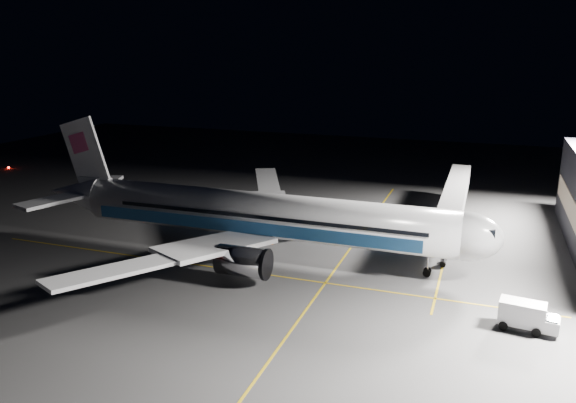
{
  "coord_description": "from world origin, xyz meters",
  "views": [
    {
      "loc": [
        25.62,
        -62.27,
        25.54
      ],
      "look_at": [
        1.77,
        4.55,
        6.0
      ],
      "focal_mm": 35.0,
      "sensor_mm": 36.0,
      "label": 1
    }
  ],
  "objects_px": {
    "service_truck": "(528,316)",
    "baggage_tug": "(280,214)",
    "safety_cone_c": "(324,232)",
    "safety_cone_b": "(272,242)",
    "airliner": "(255,215)",
    "jet_bridge": "(454,200)",
    "safety_cone_a": "(273,238)"
  },
  "relations": [
    {
      "from": "baggage_tug",
      "to": "safety_cone_c",
      "type": "distance_m",
      "value": 9.63
    },
    {
      "from": "service_truck",
      "to": "safety_cone_b",
      "type": "relative_size",
      "value": 9.22
    },
    {
      "from": "baggage_tug",
      "to": "safety_cone_b",
      "type": "bearing_deg",
      "value": -74.0
    },
    {
      "from": "safety_cone_c",
      "to": "safety_cone_a",
      "type": "bearing_deg",
      "value": -141.31
    },
    {
      "from": "service_truck",
      "to": "safety_cone_c",
      "type": "distance_m",
      "value": 32.8
    },
    {
      "from": "baggage_tug",
      "to": "safety_cone_c",
      "type": "height_order",
      "value": "baggage_tug"
    },
    {
      "from": "airliner",
      "to": "safety_cone_c",
      "type": "height_order",
      "value": "airliner"
    },
    {
      "from": "baggage_tug",
      "to": "safety_cone_b",
      "type": "xyz_separation_m",
      "value": [
        2.94,
        -11.18,
        -0.5
      ]
    },
    {
      "from": "safety_cone_c",
      "to": "service_truck",
      "type": "bearing_deg",
      "value": -38.69
    },
    {
      "from": "baggage_tug",
      "to": "jet_bridge",
      "type": "bearing_deg",
      "value": 7.77
    },
    {
      "from": "service_truck",
      "to": "safety_cone_a",
      "type": "distance_m",
      "value": 35.25
    },
    {
      "from": "safety_cone_a",
      "to": "safety_cone_b",
      "type": "xyz_separation_m",
      "value": [
        0.51,
        -1.68,
        0.02
      ]
    },
    {
      "from": "safety_cone_a",
      "to": "service_truck",
      "type": "bearing_deg",
      "value": -26.52
    },
    {
      "from": "airliner",
      "to": "safety_cone_c",
      "type": "relative_size",
      "value": 119.41
    },
    {
      "from": "airliner",
      "to": "baggage_tug",
      "type": "relative_size",
      "value": 25.4
    },
    {
      "from": "airliner",
      "to": "safety_cone_b",
      "type": "distance_m",
      "value": 6.34
    },
    {
      "from": "baggage_tug",
      "to": "safety_cone_c",
      "type": "bearing_deg",
      "value": -28.26
    },
    {
      "from": "jet_bridge",
      "to": "safety_cone_c",
      "type": "xyz_separation_m",
      "value": [
        -16.9,
        -7.62,
        -4.32
      ]
    },
    {
      "from": "airliner",
      "to": "service_truck",
      "type": "relative_size",
      "value": 11.12
    },
    {
      "from": "safety_cone_b",
      "to": "airliner",
      "type": "bearing_deg",
      "value": -100.61
    },
    {
      "from": "airliner",
      "to": "safety_cone_a",
      "type": "height_order",
      "value": "airliner"
    },
    {
      "from": "safety_cone_a",
      "to": "safety_cone_b",
      "type": "distance_m",
      "value": 1.76
    },
    {
      "from": "airliner",
      "to": "jet_bridge",
      "type": "distance_m",
      "value": 29.31
    },
    {
      "from": "service_truck",
      "to": "safety_cone_a",
      "type": "height_order",
      "value": "service_truck"
    },
    {
      "from": "service_truck",
      "to": "safety_cone_c",
      "type": "xyz_separation_m",
      "value": [
        -25.59,
        20.49,
        -1.19
      ]
    },
    {
      "from": "jet_bridge",
      "to": "baggage_tug",
      "type": "height_order",
      "value": "jet_bridge"
    },
    {
      "from": "service_truck",
      "to": "baggage_tug",
      "type": "bearing_deg",
      "value": 151.16
    },
    {
      "from": "safety_cone_b",
      "to": "safety_cone_c",
      "type": "xyz_separation_m",
      "value": [
        5.43,
        6.44,
        -0.04
      ]
    },
    {
      "from": "safety_cone_b",
      "to": "service_truck",
      "type": "bearing_deg",
      "value": -24.37
    },
    {
      "from": "airliner",
      "to": "safety_cone_a",
      "type": "bearing_deg",
      "value": 87.59
    },
    {
      "from": "service_truck",
      "to": "safety_cone_b",
      "type": "distance_m",
      "value": 34.07
    },
    {
      "from": "service_truck",
      "to": "safety_cone_a",
      "type": "relative_size",
      "value": 10.05
    }
  ]
}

